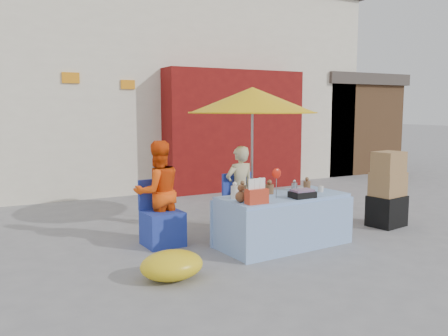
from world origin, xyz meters
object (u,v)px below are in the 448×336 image
vendor_beige (240,189)px  umbrella (252,101)px  vendor_orange (158,192)px  market_table (282,220)px  chair_right (244,216)px  chair_left (162,226)px  box_stack (387,192)px

vendor_beige → umbrella: size_ratio=0.60×
vendor_orange → vendor_beige: size_ratio=1.10×
market_table → chair_right: 0.78m
chair_right → umbrella: 1.69m
umbrella → vendor_orange: bearing=-174.5°
vendor_orange → chair_left: bearing=87.1°
market_table → vendor_orange: vendor_orange is taller
market_table → umbrella: size_ratio=0.85×
chair_left → vendor_beige: (1.25, 0.13, 0.37)m
vendor_orange → box_stack: size_ratio=1.20×
market_table → chair_left: market_table is taller
vendor_orange → box_stack: (3.36, -0.81, -0.16)m
vendor_orange → umbrella: 1.97m
vendor_orange → market_table: bearing=144.2°
market_table → vendor_beige: vendor_beige is taller
market_table → vendor_beige: (-0.12, 0.90, 0.28)m
market_table → umbrella: (0.18, 1.05, 1.55)m
vendor_beige → umbrella: (0.30, 0.15, 1.27)m
box_stack → vendor_beige: bearing=158.9°
chair_right → box_stack: size_ratio=0.75×
vendor_orange → chair_right: bearing=171.2°
chair_left → vendor_orange: 0.45m
chair_right → box_stack: bearing=-20.5°
chair_left → chair_right: (1.25, 0.00, 0.00)m
market_table → chair_right: market_table is taller
vendor_orange → umbrella: size_ratio=0.65×
umbrella → box_stack: umbrella is taller
market_table → chair_left: bearing=147.0°
chair_left → umbrella: umbrella is taller
chair_right → vendor_beige: size_ratio=0.68×
chair_left → chair_right: bearing=-2.6°
vendor_orange → umbrella: umbrella is taller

